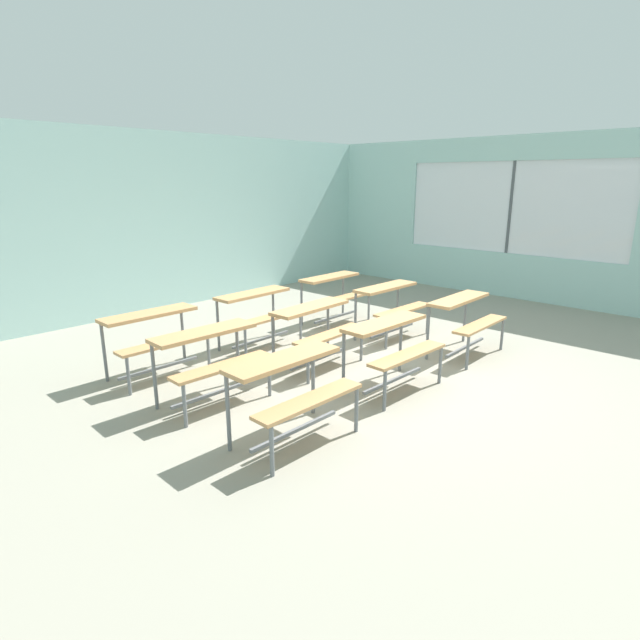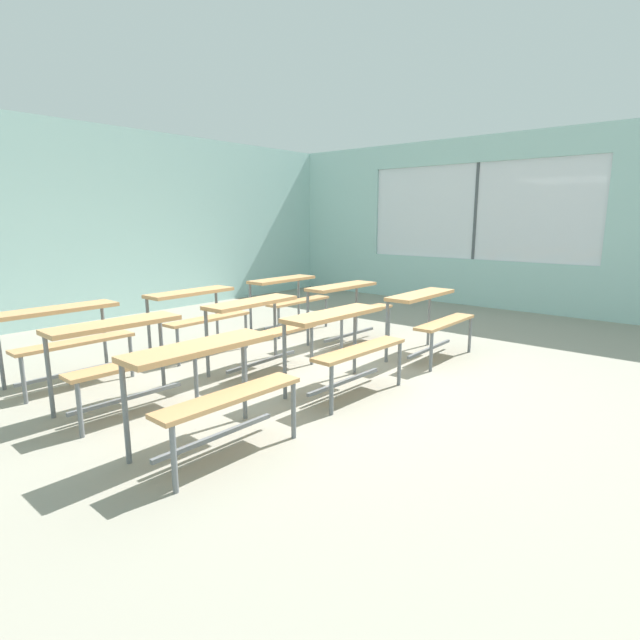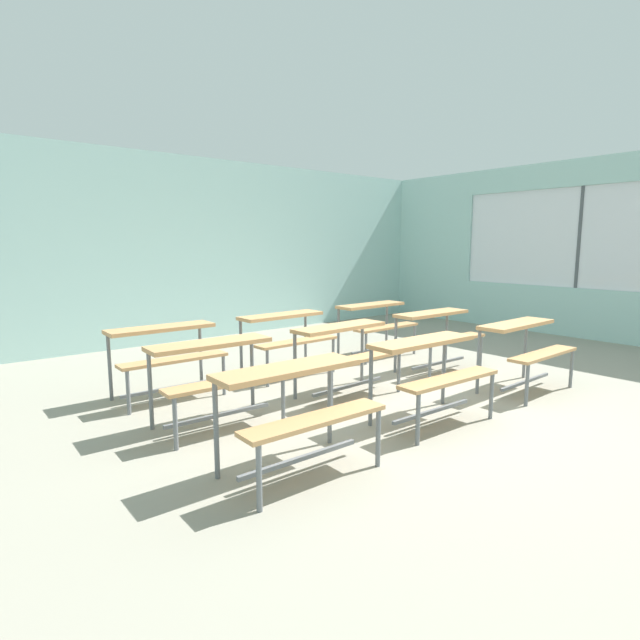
{
  "view_description": "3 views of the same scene",
  "coord_description": "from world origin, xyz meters",
  "px_view_note": "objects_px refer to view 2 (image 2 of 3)",
  "views": [
    {
      "loc": [
        -4.57,
        -3.53,
        2.21
      ],
      "look_at": [
        -0.27,
        0.49,
        0.58
      ],
      "focal_mm": 28.41,
      "sensor_mm": 36.0,
      "label": 1
    },
    {
      "loc": [
        -3.8,
        -3.3,
        1.6
      ],
      "look_at": [
        0.08,
        0.0,
        0.55
      ],
      "focal_mm": 28.0,
      "sensor_mm": 36.0,
      "label": 2
    },
    {
      "loc": [
        -3.8,
        -3.3,
        1.6
      ],
      "look_at": [
        -0.29,
        0.97,
        0.75
      ],
      "focal_mm": 28.0,
      "sensor_mm": 36.0,
      "label": 3
    }
  ],
  "objects_px": {
    "desk_bench_r0c2": "(429,309)",
    "desk_bench_r1c0": "(122,344)",
    "desk_bench_r0c0": "(210,372)",
    "desk_bench_r2c2": "(288,291)",
    "desk_bench_r0c1": "(343,333)",
    "desk_bench_r1c1": "(259,318)",
    "desk_bench_r2c0": "(64,327)",
    "desk_bench_r1c2": "(348,299)",
    "desk_bench_r2c1": "(197,306)"
  },
  "relations": [
    {
      "from": "desk_bench_r1c0",
      "to": "desk_bench_r2c2",
      "type": "xyz_separation_m",
      "value": [
        3.11,
        1.08,
        0.0
      ]
    },
    {
      "from": "desk_bench_r1c0",
      "to": "desk_bench_r2c1",
      "type": "relative_size",
      "value": 1.01
    },
    {
      "from": "desk_bench_r0c0",
      "to": "desk_bench_r1c1",
      "type": "height_order",
      "value": "same"
    },
    {
      "from": "desk_bench_r0c2",
      "to": "desk_bench_r1c2",
      "type": "height_order",
      "value": "same"
    },
    {
      "from": "desk_bench_r0c2",
      "to": "desk_bench_r1c0",
      "type": "distance_m",
      "value": 3.33
    },
    {
      "from": "desk_bench_r1c0",
      "to": "desk_bench_r2c0",
      "type": "distance_m",
      "value": 1.08
    },
    {
      "from": "desk_bench_r0c1",
      "to": "desk_bench_r2c0",
      "type": "height_order",
      "value": "same"
    },
    {
      "from": "desk_bench_r0c1",
      "to": "desk_bench_r0c2",
      "type": "relative_size",
      "value": 1.01
    },
    {
      "from": "desk_bench_r1c1",
      "to": "desk_bench_r2c1",
      "type": "bearing_deg",
      "value": 87.12
    },
    {
      "from": "desk_bench_r0c0",
      "to": "desk_bench_r1c0",
      "type": "xyz_separation_m",
      "value": [
        -0.01,
        1.18,
        0.0
      ]
    },
    {
      "from": "desk_bench_r1c1",
      "to": "desk_bench_r2c1",
      "type": "xyz_separation_m",
      "value": [
        0.01,
        1.1,
        0.0
      ]
    },
    {
      "from": "desk_bench_r0c0",
      "to": "desk_bench_r2c2",
      "type": "relative_size",
      "value": 1.0
    },
    {
      "from": "desk_bench_r0c2",
      "to": "desk_bench_r2c0",
      "type": "relative_size",
      "value": 1.0
    },
    {
      "from": "desk_bench_r0c1",
      "to": "desk_bench_r2c2",
      "type": "bearing_deg",
      "value": 56.52
    },
    {
      "from": "desk_bench_r1c2",
      "to": "desk_bench_r2c0",
      "type": "distance_m",
      "value": 3.29
    },
    {
      "from": "desk_bench_r0c1",
      "to": "desk_bench_r2c1",
      "type": "xyz_separation_m",
      "value": [
        -0.03,
        2.17,
        0.0
      ]
    },
    {
      "from": "desk_bench_r1c2",
      "to": "desk_bench_r2c0",
      "type": "xyz_separation_m",
      "value": [
        -3.1,
        1.1,
        0.0
      ]
    },
    {
      "from": "desk_bench_r0c1",
      "to": "desk_bench_r2c1",
      "type": "bearing_deg",
      "value": 92.73
    },
    {
      "from": "desk_bench_r1c1",
      "to": "desk_bench_r2c1",
      "type": "relative_size",
      "value": 1.01
    },
    {
      "from": "desk_bench_r2c1",
      "to": "desk_bench_r0c1",
      "type": "bearing_deg",
      "value": -90.53
    },
    {
      "from": "desk_bench_r1c0",
      "to": "desk_bench_r2c2",
      "type": "bearing_deg",
      "value": 21.16
    },
    {
      "from": "desk_bench_r1c2",
      "to": "desk_bench_r2c2",
      "type": "height_order",
      "value": "same"
    },
    {
      "from": "desk_bench_r0c0",
      "to": "desk_bench_r1c0",
      "type": "distance_m",
      "value": 1.18
    },
    {
      "from": "desk_bench_r0c2",
      "to": "desk_bench_r2c2",
      "type": "xyz_separation_m",
      "value": [
        -0.01,
        2.25,
        0.0
      ]
    },
    {
      "from": "desk_bench_r0c0",
      "to": "desk_bench_r2c2",
      "type": "bearing_deg",
      "value": 37.08
    },
    {
      "from": "desk_bench_r0c0",
      "to": "desk_bench_r2c1",
      "type": "relative_size",
      "value": 1.0
    },
    {
      "from": "desk_bench_r1c0",
      "to": "desk_bench_r0c2",
      "type": "bearing_deg",
      "value": -18.5
    },
    {
      "from": "desk_bench_r0c1",
      "to": "desk_bench_r1c2",
      "type": "relative_size",
      "value": 1.0
    },
    {
      "from": "desk_bench_r1c2",
      "to": "desk_bench_r2c1",
      "type": "xyz_separation_m",
      "value": [
        -1.59,
        1.06,
        0.0
      ]
    },
    {
      "from": "desk_bench_r0c1",
      "to": "desk_bench_r0c2",
      "type": "bearing_deg",
      "value": 0.73
    },
    {
      "from": "desk_bench_r0c0",
      "to": "desk_bench_r0c1",
      "type": "xyz_separation_m",
      "value": [
        1.53,
        0.04,
        0.0
      ]
    },
    {
      "from": "desk_bench_r1c1",
      "to": "desk_bench_r0c0",
      "type": "bearing_deg",
      "value": -145.39
    },
    {
      "from": "desk_bench_r0c0",
      "to": "desk_bench_r1c0",
      "type": "relative_size",
      "value": 0.99
    },
    {
      "from": "desk_bench_r1c1",
      "to": "desk_bench_r2c1",
      "type": "height_order",
      "value": "same"
    },
    {
      "from": "desk_bench_r0c0",
      "to": "desk_bench_r1c1",
      "type": "bearing_deg",
      "value": 37.87
    },
    {
      "from": "desk_bench_r0c1",
      "to": "desk_bench_r2c0",
      "type": "xyz_separation_m",
      "value": [
        -1.55,
        2.21,
        0.0
      ]
    },
    {
      "from": "desk_bench_r2c2",
      "to": "desk_bench_r1c2",
      "type": "bearing_deg",
      "value": -91.43
    },
    {
      "from": "desk_bench_r1c0",
      "to": "desk_bench_r2c2",
      "type": "height_order",
      "value": "same"
    },
    {
      "from": "desk_bench_r0c2",
      "to": "desk_bench_r0c1",
      "type": "bearing_deg",
      "value": 177.95
    },
    {
      "from": "desk_bench_r1c0",
      "to": "desk_bench_r2c0",
      "type": "relative_size",
      "value": 1.01
    },
    {
      "from": "desk_bench_r1c1",
      "to": "desk_bench_r1c2",
      "type": "bearing_deg",
      "value": -0.72
    },
    {
      "from": "desk_bench_r0c2",
      "to": "desk_bench_r1c0",
      "type": "bearing_deg",
      "value": 158.63
    },
    {
      "from": "desk_bench_r0c1",
      "to": "desk_bench_r1c1",
      "type": "height_order",
      "value": "same"
    },
    {
      "from": "desk_bench_r1c2",
      "to": "desk_bench_r2c2",
      "type": "relative_size",
      "value": 1.01
    },
    {
      "from": "desk_bench_r1c0",
      "to": "desk_bench_r0c0",
      "type": "bearing_deg",
      "value": -87.65
    },
    {
      "from": "desk_bench_r0c0",
      "to": "desk_bench_r1c2",
      "type": "bearing_deg",
      "value": 21.56
    },
    {
      "from": "desk_bench_r0c2",
      "to": "desk_bench_r2c1",
      "type": "distance_m",
      "value": 2.73
    },
    {
      "from": "desk_bench_r2c0",
      "to": "desk_bench_r2c1",
      "type": "height_order",
      "value": "same"
    },
    {
      "from": "desk_bench_r1c2",
      "to": "desk_bench_r0c2",
      "type": "bearing_deg",
      "value": -87.23
    },
    {
      "from": "desk_bench_r1c1",
      "to": "desk_bench_r2c1",
      "type": "distance_m",
      "value": 1.1
    }
  ]
}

